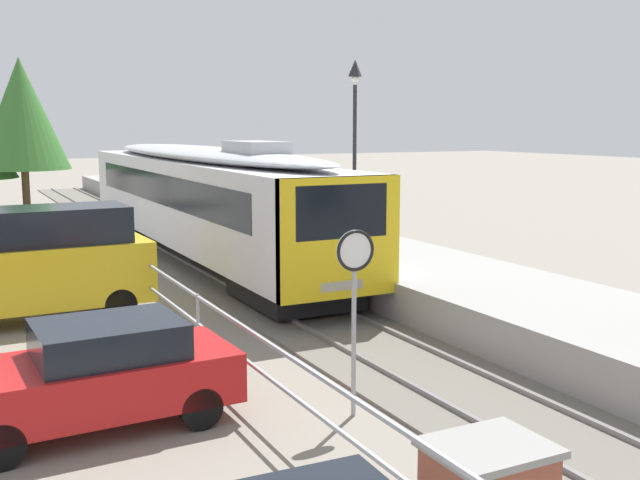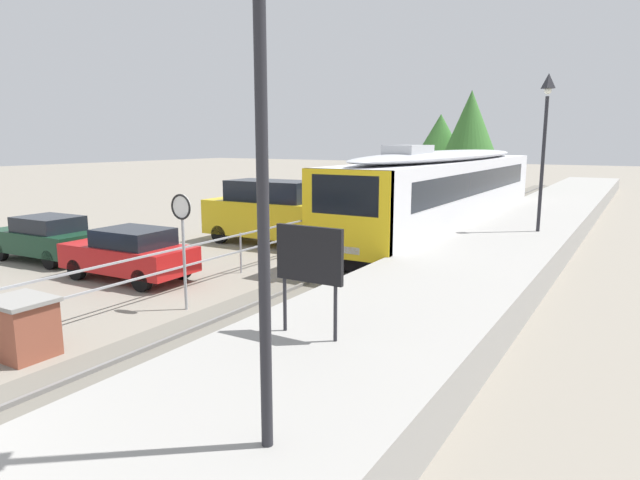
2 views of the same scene
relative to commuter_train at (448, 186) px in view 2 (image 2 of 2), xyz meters
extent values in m
plane|color=gray|center=(-3.00, 0.22, -2.14)|extent=(160.00, 160.00, 0.00)
cube|color=#6B665B|center=(0.00, 0.22, -2.11)|extent=(3.20, 60.00, 0.06)
cube|color=slate|center=(-0.72, 0.22, -2.04)|extent=(0.08, 60.00, 0.08)
cube|color=slate|center=(0.72, 0.22, -2.04)|extent=(0.08, 60.00, 0.08)
cube|color=silver|center=(0.00, 0.11, -0.18)|extent=(2.80, 18.63, 2.55)
cube|color=yellow|center=(0.00, -9.11, -0.18)|extent=(2.80, 0.24, 2.55)
cube|color=black|center=(0.00, -9.19, 0.38)|extent=(2.13, 0.08, 1.12)
cube|color=black|center=(0.00, 0.11, 0.23)|extent=(2.82, 15.65, 0.92)
ellipsoid|color=#B2B5BA|center=(0.00, 0.11, 1.28)|extent=(2.69, 17.89, 0.44)
cube|color=#B2B5BA|center=(0.00, -4.55, 1.56)|extent=(1.10, 2.20, 0.36)
cube|color=#EAE5C6|center=(0.00, -9.18, -1.17)|extent=(1.00, 0.10, 0.20)
cube|color=black|center=(0.00, -6.81, -1.73)|extent=(2.24, 3.20, 0.55)
cube|color=black|center=(0.00, 7.02, -1.73)|extent=(2.24, 3.20, 0.55)
cube|color=#999691|center=(3.25, 0.22, -1.69)|extent=(3.90, 60.00, 0.90)
cylinder|color=#232328|center=(4.09, -18.42, 1.06)|extent=(0.12, 0.12, 4.60)
cylinder|color=#232328|center=(4.09, -2.50, 1.06)|extent=(0.12, 0.12, 4.60)
pyramid|color=#232328|center=(4.09, -2.50, 3.86)|extent=(0.34, 0.34, 0.50)
sphere|color=silver|center=(4.09, -2.50, 3.54)|extent=(0.24, 0.24, 0.24)
cylinder|color=#232328|center=(2.27, -15.45, -0.79)|extent=(0.06, 0.06, 0.90)
cylinder|color=#232328|center=(3.23, -15.45, -0.79)|extent=(0.06, 0.06, 0.90)
cube|color=black|center=(2.75, -15.45, 0.11)|extent=(1.20, 0.08, 0.90)
cylinder|color=#9EA0A5|center=(-2.07, -13.39, -1.04)|extent=(0.07, 0.07, 2.20)
cylinder|color=white|center=(-2.07, -13.41, 0.36)|extent=(0.60, 0.03, 0.60)
torus|color=black|center=(-2.07, -13.42, 0.36)|extent=(0.61, 0.05, 0.61)
cube|color=brown|center=(-2.61, -17.10, -1.62)|extent=(1.10, 0.90, 1.05)
cube|color=gray|center=(-2.61, -17.10, -1.05)|extent=(1.21, 0.99, 0.08)
cube|color=#9EA0A5|center=(-3.30, -9.78, -0.94)|extent=(0.05, 36.00, 0.05)
cube|color=#9EA0A5|center=(-3.30, -9.78, -1.46)|extent=(0.05, 36.00, 0.05)
cylinder|color=#9EA0A5|center=(-3.30, -9.78, -1.52)|extent=(0.06, 0.06, 1.25)
cylinder|color=#9EA0A5|center=(-3.30, -0.78, -1.52)|extent=(0.06, 0.06, 1.25)
cylinder|color=#9EA0A5|center=(-3.30, 8.22, -1.52)|extent=(0.06, 0.06, 1.25)
cube|color=red|center=(-5.60, -12.11, -1.47)|extent=(4.07, 1.91, 0.72)
cube|color=black|center=(-5.35, -12.10, -0.86)|extent=(2.06, 1.63, 0.50)
cylinder|color=black|center=(-6.89, -12.94, -1.83)|extent=(0.63, 0.22, 0.62)
cylinder|color=black|center=(-6.95, -11.38, -1.83)|extent=(0.63, 0.22, 0.62)
cylinder|color=black|center=(-4.25, -12.83, -1.83)|extent=(0.63, 0.22, 0.62)
cylinder|color=black|center=(-4.31, -11.28, -1.83)|extent=(0.63, 0.22, 0.62)
cube|color=#143823|center=(-10.17, -11.78, -1.47)|extent=(4.06, 1.90, 0.72)
cube|color=black|center=(-9.92, -11.77, -0.86)|extent=(2.05, 1.62, 0.50)
cylinder|color=black|center=(-11.46, -12.61, -1.83)|extent=(0.63, 0.22, 0.62)
cylinder|color=black|center=(-11.51, -11.05, -1.83)|extent=(0.63, 0.22, 0.62)
cylinder|color=black|center=(-8.82, -12.52, -1.83)|extent=(0.63, 0.22, 0.62)
cylinder|color=black|center=(-8.88, -10.96, -1.83)|extent=(0.63, 0.22, 0.62)
cube|color=gold|center=(-5.60, -5.41, -1.11)|extent=(4.95, 2.07, 1.35)
cube|color=black|center=(-5.30, -5.40, -0.03)|extent=(3.44, 1.80, 0.80)
cylinder|color=black|center=(-7.20, -6.30, -1.78)|extent=(0.73, 0.26, 0.72)
cylinder|color=black|center=(-7.24, -4.60, -1.78)|extent=(0.73, 0.26, 0.72)
cylinder|color=black|center=(-3.96, -6.23, -1.78)|extent=(0.73, 0.26, 0.72)
cylinder|color=black|center=(-4.00, -4.52, -1.78)|extent=(0.73, 0.26, 0.72)
cylinder|color=brown|center=(-3.67, 15.93, -1.04)|extent=(0.36, 0.36, 2.20)
cone|color=#38702D|center=(-3.67, 15.93, 2.70)|extent=(4.34, 4.34, 5.29)
cylinder|color=brown|center=(-6.24, 17.19, -1.26)|extent=(0.36, 0.36, 1.77)
cone|color=#38702D|center=(-6.24, 17.19, 1.74)|extent=(4.83, 4.83, 4.22)
camera|label=1|loc=(-7.33, -22.65, 2.13)|focal=42.05mm
camera|label=2|loc=(7.23, -22.60, 1.87)|focal=30.61mm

